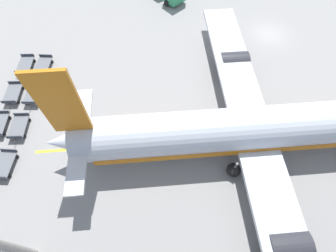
% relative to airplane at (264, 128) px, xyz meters
% --- Properties ---
extents(ground_plane, '(500.00, 500.00, 0.00)m').
position_rel_airplane_xyz_m(ground_plane, '(-15.88, 6.71, -2.95)').
color(ground_plane, gray).
extents(airplane, '(37.13, 40.23, 11.98)m').
position_rel_airplane_xyz_m(airplane, '(0.00, 0.00, 0.00)').
color(airplane, silver).
rests_on(airplane, ground_plane).
extents(baggage_dolly_row_near_col_a, '(3.61, 1.89, 0.92)m').
position_rel_airplane_xyz_m(baggage_dolly_row_near_col_a, '(-13.49, -24.68, -2.47)').
color(baggage_dolly_row_near_col_a, slate).
rests_on(baggage_dolly_row_near_col_a, ground_plane).
extents(baggage_dolly_row_near_col_b, '(3.61, 1.88, 0.92)m').
position_rel_airplane_xyz_m(baggage_dolly_row_near_col_b, '(-9.18, -25.36, -2.47)').
color(baggage_dolly_row_near_col_b, slate).
rests_on(baggage_dolly_row_near_col_b, ground_plane).
extents(baggage_dolly_row_mid_a_col_a, '(3.64, 2.03, 0.92)m').
position_rel_airplane_xyz_m(baggage_dolly_row_mid_a_col_a, '(-13.13, -22.54, -2.47)').
color(baggage_dolly_row_mid_a_col_a, slate).
rests_on(baggage_dolly_row_mid_a_col_a, ground_plane).
extents(baggage_dolly_row_mid_a_col_b, '(3.63, 1.96, 0.92)m').
position_rel_airplane_xyz_m(baggage_dolly_row_mid_a_col_b, '(-8.79, -23.07, -2.47)').
color(baggage_dolly_row_mid_a_col_b, slate).
rests_on(baggage_dolly_row_mid_a_col_b, ground_plane).
extents(baggage_dolly_row_mid_a_col_c, '(3.61, 1.89, 0.92)m').
position_rel_airplane_xyz_m(baggage_dolly_row_mid_a_col_c, '(-4.60, -23.95, -2.47)').
color(baggage_dolly_row_mid_a_col_c, slate).
rests_on(baggage_dolly_row_mid_a_col_c, ground_plane).
extents(baggage_dolly_row_mid_a_col_d, '(3.64, 2.07, 0.92)m').
position_rel_airplane_xyz_m(baggage_dolly_row_mid_a_col_d, '(-0.44, -24.57, -2.47)').
color(baggage_dolly_row_mid_a_col_d, slate).
rests_on(baggage_dolly_row_mid_a_col_d, ground_plane).
extents(stand_guidance_stripe, '(1.36, 27.44, 0.01)m').
position_rel_airplane_xyz_m(stand_guidance_stripe, '(-1.14, -8.37, -2.95)').
color(stand_guidance_stripe, yellow).
rests_on(stand_guidance_stripe, ground_plane).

